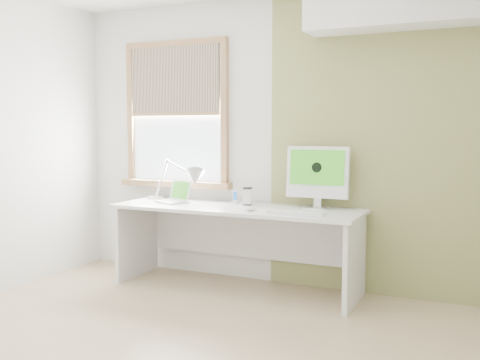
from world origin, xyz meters
The scene contains 12 objects.
room centered at (0.00, 0.00, 1.30)m, with size 4.04×3.54×2.64m.
accent_wall centered at (1.00, 1.74, 1.30)m, with size 2.00×0.02×2.60m, color #8F884E.
soffit centered at (1.20, 1.57, 2.40)m, with size 1.60×0.40×0.42m, color white.
window centered at (-1.00, 1.71, 1.54)m, with size 1.20×0.14×1.42m.
desk centered at (-0.19, 1.44, 0.53)m, with size 2.20×0.70×0.73m.
desk_lamp centered at (-0.76, 1.52, 0.93)m, with size 0.68×0.28×0.39m.
laptop centered at (-0.84, 1.42, 0.78)m, with size 0.36×0.34×0.21m.
phone_dock centered at (-0.28, 1.56, 0.77)m, with size 0.08×0.08×0.13m.
external_drive centered at (-0.16, 1.55, 0.81)m, with size 0.11×0.14×0.15m.
imac centered at (0.47, 1.60, 1.03)m, with size 0.54×0.18×0.53m.
keyboard centered at (0.43, 1.19, 0.74)m, with size 0.47×0.13×0.02m.
mouse centered at (0.02, 1.21, 0.75)m, with size 0.07×0.11×0.03m, color white.
Camera 1 is at (1.85, -2.94, 1.41)m, focal length 41.40 mm.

